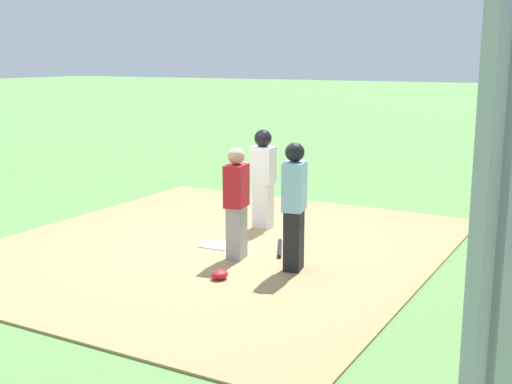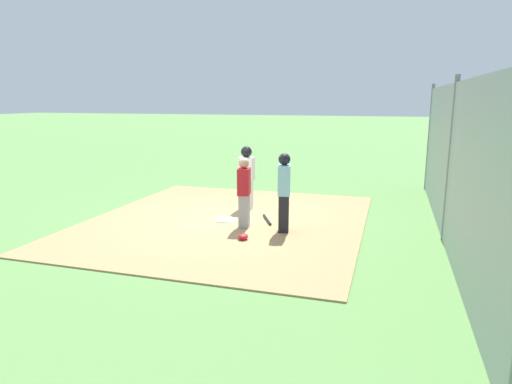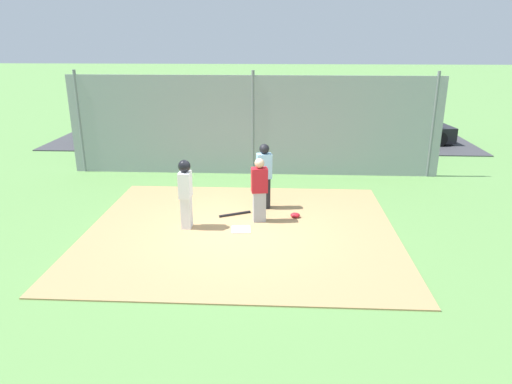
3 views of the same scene
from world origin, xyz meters
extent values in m
plane|color=#5B8947|center=(0.00, 0.00, 0.00)|extent=(140.00, 140.00, 0.00)
cube|color=#A88456|center=(0.00, 0.00, 0.01)|extent=(7.20, 6.40, 0.03)
cube|color=white|center=(0.00, 0.00, 0.04)|extent=(0.48, 0.48, 0.02)
cube|color=#9E9EA3|center=(-0.40, -0.58, 0.41)|extent=(0.33, 0.27, 0.75)
cube|color=#B21923|center=(-0.40, -0.58, 1.08)|extent=(0.42, 0.32, 0.60)
sphere|color=tan|center=(-0.40, -0.58, 1.50)|extent=(0.24, 0.24, 0.24)
cube|color=black|center=(-0.48, -1.52, 0.44)|extent=(0.34, 0.28, 0.82)
cube|color=#8CC1E0|center=(-0.48, -1.52, 1.17)|extent=(0.42, 0.33, 0.65)
sphere|color=black|center=(-0.48, -1.52, 1.63)|extent=(0.26, 0.26, 0.26)
cube|color=silver|center=(1.29, -0.08, 0.41)|extent=(0.23, 0.30, 0.76)
cube|color=white|center=(1.29, -0.08, 1.10)|extent=(0.27, 0.38, 0.60)
sphere|color=tan|center=(1.29, -0.08, 1.52)|extent=(0.24, 0.24, 0.24)
sphere|color=black|center=(1.29, -0.08, 1.54)|extent=(0.29, 0.29, 0.29)
cylinder|color=black|center=(0.24, -0.94, 0.06)|extent=(0.78, 0.42, 0.06)
ellipsoid|color=#B21923|center=(-1.29, -0.85, 0.09)|extent=(0.24, 0.20, 0.12)
cube|color=#93999E|center=(0.00, -4.83, 1.60)|extent=(12.00, 0.05, 3.20)
cylinder|color=slate|center=(-5.70, -4.83, 1.68)|extent=(0.10, 0.10, 3.35)
cylinder|color=slate|center=(0.00, -4.83, 1.68)|extent=(0.10, 0.10, 3.35)
cylinder|color=slate|center=(5.70, -4.83, 1.68)|extent=(0.10, 0.10, 3.35)
cube|color=#38383D|center=(0.00, -10.17, 0.02)|extent=(18.00, 5.20, 0.04)
cube|color=black|center=(-5.97, -9.78, 0.44)|extent=(4.37, 2.18, 0.64)
cube|color=black|center=(-6.12, -9.80, 1.04)|extent=(2.48, 1.82, 0.56)
cylinder|color=black|center=(-4.72, -8.78, 0.34)|extent=(0.62, 0.25, 0.60)
cylinder|color=black|center=(-4.52, -10.47, 0.34)|extent=(0.62, 0.25, 0.60)
cylinder|color=black|center=(-7.43, -9.09, 0.34)|extent=(0.62, 0.25, 0.60)
cylinder|color=black|center=(-7.23, -10.78, 0.34)|extent=(0.62, 0.25, 0.60)
cube|color=#28428C|center=(0.22, -10.55, 0.44)|extent=(4.37, 2.18, 0.64)
cube|color=navy|center=(0.37, -10.54, 1.04)|extent=(2.48, 1.82, 0.56)
cylinder|color=black|center=(-1.03, -11.56, 0.34)|extent=(0.62, 0.25, 0.60)
cylinder|color=black|center=(-1.23, -9.87, 0.34)|extent=(0.62, 0.25, 0.60)
cylinder|color=black|center=(1.68, -11.24, 0.34)|extent=(0.62, 0.25, 0.60)
cylinder|color=black|center=(1.48, -9.55, 0.34)|extent=(0.62, 0.25, 0.60)
cube|color=#235B38|center=(5.78, -9.98, 0.44)|extent=(4.40, 2.29, 0.64)
cube|color=#1E4E2F|center=(5.63, -9.96, 1.04)|extent=(2.51, 1.88, 0.56)
cylinder|color=black|center=(7.26, -9.34, 0.34)|extent=(0.62, 0.27, 0.60)
cylinder|color=black|center=(7.01, -11.02, 0.34)|extent=(0.62, 0.27, 0.60)
cylinder|color=black|center=(4.56, -8.95, 0.34)|extent=(0.62, 0.27, 0.60)
cylinder|color=black|center=(4.31, -10.63, 0.34)|extent=(0.62, 0.27, 0.60)
camera|label=1|loc=(-8.14, -5.21, 2.84)|focal=46.21mm
camera|label=2|loc=(-9.63, -3.68, 2.88)|focal=31.21mm
camera|label=3|loc=(-0.89, 10.02, 4.34)|focal=32.59mm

